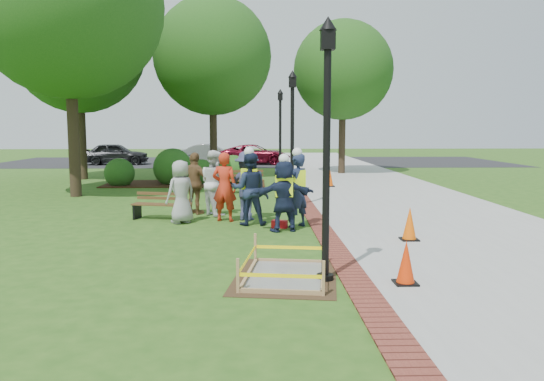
{
  "coord_description": "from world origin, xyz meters",
  "views": [
    {
      "loc": [
        0.1,
        -11.53,
        2.53
      ],
      "look_at": [
        0.5,
        1.2,
        1.0
      ],
      "focal_mm": 35.0,
      "sensor_mm": 36.0,
      "label": 1
    }
  ],
  "objects_px": {
    "wet_concrete_pad": "(286,264)",
    "hivis_worker_a": "(284,193)",
    "cone_front": "(406,264)",
    "lamp_near": "(327,130)",
    "bench_near": "(157,211)",
    "hivis_worker_c": "(249,187)",
    "hivis_worker_b": "(297,188)"
  },
  "relations": [
    {
      "from": "lamp_near",
      "to": "hivis_worker_c",
      "type": "distance_m",
      "value": 5.42
    },
    {
      "from": "hivis_worker_b",
      "to": "lamp_near",
      "type": "bearing_deg",
      "value": -88.78
    },
    {
      "from": "wet_concrete_pad",
      "to": "cone_front",
      "type": "height_order",
      "value": "cone_front"
    },
    {
      "from": "bench_near",
      "to": "cone_front",
      "type": "relative_size",
      "value": 1.95
    },
    {
      "from": "cone_front",
      "to": "lamp_near",
      "type": "height_order",
      "value": "lamp_near"
    },
    {
      "from": "lamp_near",
      "to": "hivis_worker_b",
      "type": "distance_m",
      "value": 4.96
    },
    {
      "from": "lamp_near",
      "to": "hivis_worker_c",
      "type": "relative_size",
      "value": 2.1
    },
    {
      "from": "hivis_worker_a",
      "to": "hivis_worker_b",
      "type": "distance_m",
      "value": 0.67
    },
    {
      "from": "bench_near",
      "to": "hivis_worker_b",
      "type": "bearing_deg",
      "value": -18.09
    },
    {
      "from": "hivis_worker_a",
      "to": "hivis_worker_b",
      "type": "relative_size",
      "value": 0.94
    },
    {
      "from": "bench_near",
      "to": "cone_front",
      "type": "distance_m",
      "value": 8.09
    },
    {
      "from": "wet_concrete_pad",
      "to": "hivis_worker_c",
      "type": "bearing_deg",
      "value": 97.79
    },
    {
      "from": "hivis_worker_a",
      "to": "lamp_near",
      "type": "bearing_deg",
      "value": -83.66
    },
    {
      "from": "bench_near",
      "to": "hivis_worker_c",
      "type": "xyz_separation_m",
      "value": [
        2.55,
        -0.91,
        0.76
      ]
    },
    {
      "from": "lamp_near",
      "to": "hivis_worker_b",
      "type": "height_order",
      "value": "lamp_near"
    },
    {
      "from": "hivis_worker_a",
      "to": "hivis_worker_c",
      "type": "bearing_deg",
      "value": 133.96
    },
    {
      "from": "lamp_near",
      "to": "hivis_worker_c",
      "type": "bearing_deg",
      "value": 104.57
    },
    {
      "from": "hivis_worker_c",
      "to": "lamp_near",
      "type": "bearing_deg",
      "value": -75.43
    },
    {
      "from": "hivis_worker_b",
      "to": "bench_near",
      "type": "bearing_deg",
      "value": 161.91
    },
    {
      "from": "cone_front",
      "to": "bench_near",
      "type": "bearing_deg",
      "value": 129.3
    },
    {
      "from": "wet_concrete_pad",
      "to": "bench_near",
      "type": "bearing_deg",
      "value": 119.09
    },
    {
      "from": "bench_near",
      "to": "lamp_near",
      "type": "relative_size",
      "value": 0.33
    },
    {
      "from": "lamp_near",
      "to": "hivis_worker_c",
      "type": "xyz_separation_m",
      "value": [
        -1.31,
        5.05,
        -1.48
      ]
    },
    {
      "from": "bench_near",
      "to": "hivis_worker_c",
      "type": "relative_size",
      "value": 0.7
    },
    {
      "from": "hivis_worker_a",
      "to": "hivis_worker_c",
      "type": "relative_size",
      "value": 0.94
    },
    {
      "from": "cone_front",
      "to": "hivis_worker_b",
      "type": "xyz_separation_m",
      "value": [
        -1.36,
        5.03,
        0.64
      ]
    },
    {
      "from": "wet_concrete_pad",
      "to": "hivis_worker_a",
      "type": "height_order",
      "value": "hivis_worker_a"
    },
    {
      "from": "wet_concrete_pad",
      "to": "hivis_worker_b",
      "type": "distance_m",
      "value": 4.64
    },
    {
      "from": "bench_near",
      "to": "lamp_near",
      "type": "height_order",
      "value": "lamp_near"
    },
    {
      "from": "wet_concrete_pad",
      "to": "cone_front",
      "type": "bearing_deg",
      "value": -14.18
    },
    {
      "from": "lamp_near",
      "to": "hivis_worker_a",
      "type": "relative_size",
      "value": 2.25
    },
    {
      "from": "hivis_worker_c",
      "to": "bench_near",
      "type": "bearing_deg",
      "value": 160.32
    }
  ]
}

